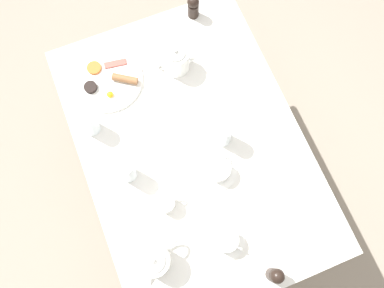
% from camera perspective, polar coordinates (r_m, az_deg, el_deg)
% --- Properties ---
extents(ground_plane, '(8.00, 8.00, 0.00)m').
position_cam_1_polar(ground_plane, '(2.15, 0.00, -5.46)').
color(ground_plane, gray).
extents(table, '(0.84, 1.20, 0.72)m').
position_cam_1_polar(table, '(1.51, 0.00, -0.94)').
color(table, silver).
rests_on(table, ground_plane).
extents(breakfast_plate, '(0.28, 0.28, 0.04)m').
position_cam_1_polar(breakfast_plate, '(1.57, -12.65, 9.49)').
color(breakfast_plate, white).
rests_on(breakfast_plate, table).
extents(teapot_near, '(0.20, 0.11, 0.14)m').
position_cam_1_polar(teapot_near, '(1.34, -5.64, -17.17)').
color(teapot_near, white).
rests_on(teapot_near, table).
extents(teapot_far, '(0.19, 0.11, 0.14)m').
position_cam_1_polar(teapot_far, '(1.52, -2.57, 12.76)').
color(teapot_far, white).
rests_on(teapot_far, table).
extents(teacup_with_saucer_left, '(0.14, 0.14, 0.07)m').
position_cam_1_polar(teacup_with_saucer_left, '(1.37, 5.16, -14.39)').
color(teacup_with_saucer_left, white).
rests_on(teacup_with_saucer_left, table).
extents(teacup_with_saucer_right, '(0.14, 0.14, 0.07)m').
position_cam_1_polar(teacup_with_saucer_right, '(1.40, 4.07, -4.01)').
color(teacup_with_saucer_right, white).
rests_on(teacup_with_saucer_right, table).
extents(water_glass_tall, '(0.06, 0.06, 0.13)m').
position_cam_1_polar(water_glass_tall, '(1.38, -10.04, -4.04)').
color(water_glass_tall, white).
rests_on(water_glass_tall, table).
extents(water_glass_short, '(0.06, 0.06, 0.12)m').
position_cam_1_polar(water_glass_short, '(1.46, -15.51, 3.09)').
color(water_glass_short, white).
rests_on(water_glass_short, table).
extents(wine_glass_spare, '(0.06, 0.06, 0.14)m').
position_cam_1_polar(wine_glass_spare, '(1.39, 4.89, 1.59)').
color(wine_glass_spare, white).
rests_on(wine_glass_spare, table).
extents(creamer_jug, '(0.09, 0.07, 0.07)m').
position_cam_1_polar(creamer_jug, '(1.37, -3.95, -9.01)').
color(creamer_jug, white).
rests_on(creamer_jug, table).
extents(pepper_grinder, '(0.05, 0.05, 0.11)m').
position_cam_1_polar(pepper_grinder, '(1.65, 0.19, 20.23)').
color(pepper_grinder, black).
rests_on(pepper_grinder, table).
extents(salt_grinder, '(0.05, 0.05, 0.11)m').
position_cam_1_polar(salt_grinder, '(1.37, 12.59, -18.98)').
color(salt_grinder, black).
rests_on(salt_grinder, table).
extents(fork_by_plate, '(0.17, 0.04, 0.00)m').
position_cam_1_polar(fork_by_plate, '(1.58, 6.83, 11.97)').
color(fork_by_plate, silver).
rests_on(fork_by_plate, table).
extents(knife_by_plate, '(0.09, 0.20, 0.00)m').
position_cam_1_polar(knife_by_plate, '(1.46, -4.70, 0.82)').
color(knife_by_plate, silver).
rests_on(knife_by_plate, table).
extents(spoon_for_tea, '(0.11, 0.13, 0.00)m').
position_cam_1_polar(spoon_for_tea, '(1.46, 17.65, -11.71)').
color(spoon_for_tea, silver).
rests_on(spoon_for_tea, table).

